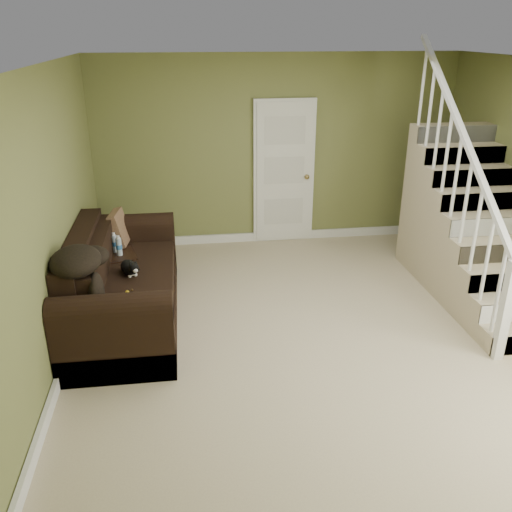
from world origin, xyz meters
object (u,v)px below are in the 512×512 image
object	(u,v)px
side_table	(117,275)
banana	(128,295)
sofa	(120,288)
cat	(129,268)

from	to	relation	value
side_table	banana	bearing A→B (deg)	-77.57
side_table	banana	xyz separation A→B (m)	(0.23, -1.05, 0.26)
sofa	cat	size ratio (longest dim) A/B	5.91
cat	banana	world-z (taller)	cat
sofa	cat	distance (m)	0.26
cat	side_table	bearing A→B (deg)	86.58
sofa	banana	world-z (taller)	sofa
side_table	sofa	bearing A→B (deg)	-79.72
sofa	banana	xyz separation A→B (m)	(0.14, -0.53, 0.18)
side_table	banana	size ratio (longest dim) A/B	4.46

